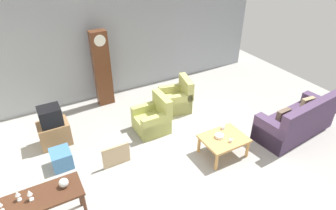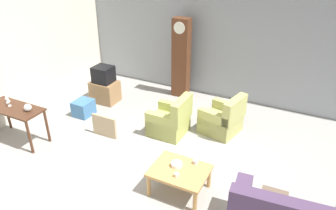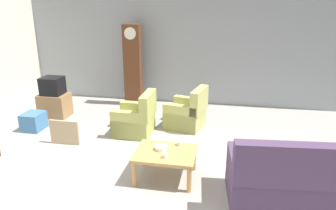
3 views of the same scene
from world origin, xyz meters
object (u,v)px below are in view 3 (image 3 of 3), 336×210
armchair_olive_near (136,120)px  cup_blue_rimmed (179,143)px  couch_floral (305,180)px  coffee_table_wood (165,156)px  bowl_white_stacked (161,148)px  grandfather_clock (133,65)px  tv_crt (52,86)px  cup_white_porcelain (165,155)px  armchair_olive_far (187,114)px  tv_stand_cabinet (55,105)px  framed_picture_leaning (65,132)px  storage_box_blue (34,121)px

armchair_olive_near → cup_blue_rimmed: size_ratio=11.09×
couch_floral → coffee_table_wood: bearing=172.7°
bowl_white_stacked → grandfather_clock: bearing=113.6°
cup_blue_rimmed → tv_crt: bearing=150.1°
cup_white_porcelain → armchair_olive_near: bearing=119.1°
armchair_olive_far → tv_stand_cabinet: armchair_olive_far is taller
armchair_olive_far → tv_stand_cabinet: 3.27m
couch_floral → armchair_olive_far: couch_floral is taller
cup_blue_rimmed → cup_white_porcelain: bearing=-108.2°
tv_stand_cabinet → couch_floral: bearing=-25.3°
armchair_olive_far → cup_blue_rimmed: size_ratio=11.29×
coffee_table_wood → tv_crt: (-3.20, 2.22, 0.38)m
framed_picture_leaning → bowl_white_stacked: bearing=-19.9°
couch_floral → armchair_olive_near: bearing=148.4°
storage_box_blue → tv_stand_cabinet: bearing=87.7°
tv_stand_cabinet → cup_blue_rimmed: tv_stand_cabinet is taller
storage_box_blue → cup_white_porcelain: (3.26, -1.55, 0.31)m
cup_white_porcelain → bowl_white_stacked: bearing=115.0°
armchair_olive_far → grandfather_clock: bearing=141.4°
couch_floral → cup_blue_rimmed: 1.94m
framed_picture_leaning → bowl_white_stacked: (2.11, -0.77, 0.25)m
cup_white_porcelain → bowl_white_stacked: 0.27m
tv_crt → storage_box_blue: 1.03m
armchair_olive_far → tv_crt: bearing=178.9°
bowl_white_stacked → cup_blue_rimmed: bearing=38.2°
armchair_olive_near → cup_blue_rimmed: bearing=-49.2°
couch_floral → cup_white_porcelain: (-2.01, 0.07, 0.15)m
tv_crt → storage_box_blue: (-0.03, -0.85, -0.58)m
couch_floral → armchair_olive_near: 3.52m
coffee_table_wood → tv_crt: bearing=145.3°
grandfather_clock → tv_stand_cabinet: grandfather_clock is taller
grandfather_clock → cup_blue_rimmed: (1.75, -3.19, -0.57)m
tv_stand_cabinet → storage_box_blue: bearing=-92.3°
armchair_olive_near → framed_picture_leaning: size_ratio=1.53×
cup_blue_rimmed → framed_picture_leaning: bearing=166.8°
storage_box_blue → cup_blue_rimmed: 3.60m
grandfather_clock → tv_stand_cabinet: size_ratio=3.14×
coffee_table_wood → grandfather_clock: bearing=114.4°
coffee_table_wood → grandfather_clock: (-1.57, 3.46, 0.68)m
storage_box_blue → cup_blue_rimmed: (3.41, -1.09, 0.31)m
coffee_table_wood → storage_box_blue: bearing=157.1°
cup_blue_rimmed → bowl_white_stacked: bearing=-141.8°
couch_floral → coffee_table_wood: size_ratio=2.26×
armchair_olive_far → cup_blue_rimmed: armchair_olive_far is taller
coffee_table_wood → tv_crt: size_ratio=2.00×
armchair_olive_near → bowl_white_stacked: size_ratio=4.76×
couch_floral → armchair_olive_near: size_ratio=2.36×
grandfather_clock → cup_white_porcelain: grandfather_clock is taller
couch_floral → bowl_white_stacked: bearing=171.4°
tv_crt → cup_blue_rimmed: size_ratio=5.78×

